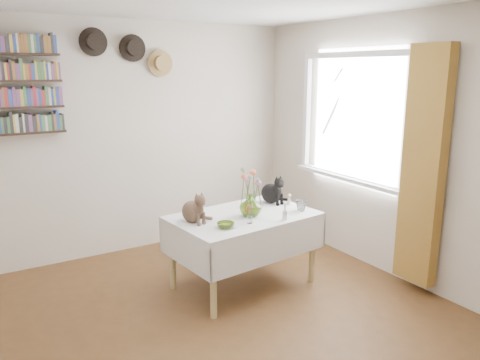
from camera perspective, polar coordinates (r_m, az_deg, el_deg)
room at (r=3.17m, az=-1.48°, el=-0.06°), size 4.08×4.58×2.58m
window at (r=4.97m, az=13.67°, el=6.16°), size 0.12×1.52×1.32m
curtain at (r=4.37m, az=21.45°, el=1.39°), size 0.12×0.38×2.10m
dining_table at (r=4.33m, az=0.43°, el=-6.41°), size 1.36×0.95×0.69m
tabby_cat at (r=4.07m, az=-5.84°, el=-3.17°), size 0.24×0.28×0.29m
black_cat at (r=4.64m, az=3.79°, el=-1.01°), size 0.24×0.28×0.29m
flower_vase at (r=4.21m, az=1.28°, el=-3.09°), size 0.23×0.23×0.21m
green_bowl at (r=3.93m, az=-1.77°, el=-5.54°), size 0.17×0.17×0.05m
drinking_glass at (r=4.42m, az=7.47°, el=-3.12°), size 0.13×0.13×0.10m
candlestick at (r=4.14m, az=5.47°, el=-4.17°), size 0.04×0.04×0.16m
berry_jar at (r=4.03m, az=1.20°, el=-4.19°), size 0.05×0.05×0.18m
porcelain_figurine at (r=4.62m, az=6.00°, el=-2.41°), size 0.06×0.06×0.11m
flower_bouquet at (r=4.16m, az=1.23°, el=0.08°), size 0.17×0.13×0.39m
bookshelf_unit at (r=4.84m, az=-26.87°, el=10.25°), size 1.00×0.16×0.91m
wall_hats at (r=5.13m, az=-13.23°, el=15.03°), size 0.98×0.09×0.48m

